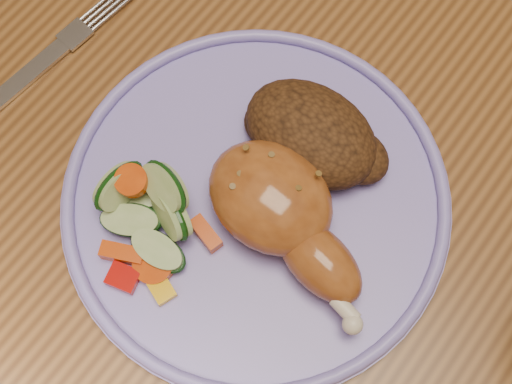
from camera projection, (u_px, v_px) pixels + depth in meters
ground at (307, 345)px, 1.25m from camera, size 4.00×4.00×0.00m
dining_table at (357, 238)px, 0.63m from camera, size 0.90×1.40×0.75m
plate at (256, 201)px, 0.54m from camera, size 0.30×0.30×0.01m
plate_rim at (256, 197)px, 0.53m from camera, size 0.29×0.29×0.01m
chicken_leg at (282, 212)px, 0.51m from camera, size 0.16×0.09×0.05m
rice_pilaf at (314, 136)px, 0.54m from camera, size 0.12×0.08×0.05m
vegetable_pile at (148, 214)px, 0.52m from camera, size 0.10×0.10×0.05m
fork at (35, 69)px, 0.59m from camera, size 0.04×0.18×0.00m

